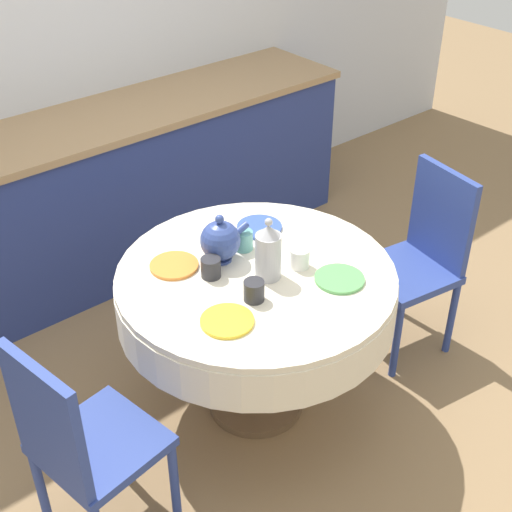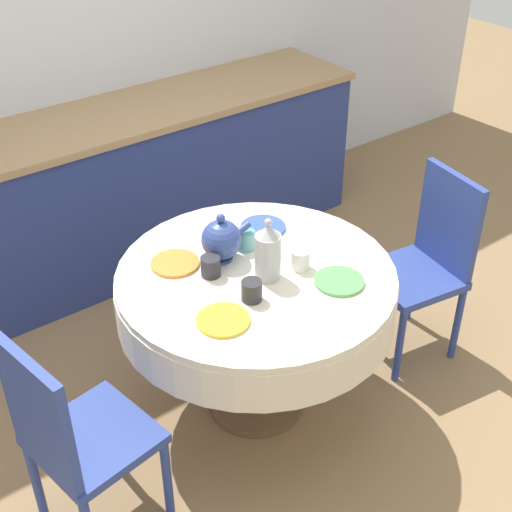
{
  "view_description": "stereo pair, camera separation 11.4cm",
  "coord_description": "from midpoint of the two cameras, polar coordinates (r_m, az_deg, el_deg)",
  "views": [
    {
      "loc": [
        -1.53,
        -1.83,
        2.44
      ],
      "look_at": [
        0.0,
        0.0,
        0.83
      ],
      "focal_mm": 50.0,
      "sensor_mm": 36.0,
      "label": 1
    },
    {
      "loc": [
        -1.44,
        -1.9,
        2.44
      ],
      "look_at": [
        0.0,
        0.0,
        0.83
      ],
      "focal_mm": 50.0,
      "sensor_mm": 36.0,
      "label": 2
    }
  ],
  "objects": [
    {
      "name": "cup_near_left",
      "position": [
        2.75,
        0.84,
        -2.81
      ],
      "size": [
        0.08,
        0.08,
        0.08
      ],
      "primitive_type": "cylinder",
      "color": "#28282D",
      "rests_on": "dining_table"
    },
    {
      "name": "plate_far_right",
      "position": [
        3.2,
        1.58,
        2.3
      ],
      "size": [
        0.2,
        0.2,
        0.01
      ],
      "primitive_type": "cylinder",
      "color": "#3856AD",
      "rests_on": "dining_table"
    },
    {
      "name": "chair_left",
      "position": [
        3.52,
        14.41,
        -0.19
      ],
      "size": [
        0.46,
        0.46,
        0.95
      ],
      "rotation": [
        0.0,
        0.0,
        1.41
      ],
      "color": "#2D428E",
      "rests_on": "ground_plane"
    },
    {
      "name": "teapot",
      "position": [
        2.95,
        -1.66,
        1.31
      ],
      "size": [
        0.23,
        0.17,
        0.22
      ],
      "color": "#33478E",
      "rests_on": "dining_table"
    },
    {
      "name": "chair_right",
      "position": [
        2.64,
        -13.27,
        -13.81
      ],
      "size": [
        0.46,
        0.46,
        0.95
      ],
      "rotation": [
        0.0,
        0.0,
        -1.41
      ],
      "color": "#2D428E",
      "rests_on": "ground_plane"
    },
    {
      "name": "cup_far_left",
      "position": [
        2.88,
        -2.52,
        -0.85
      ],
      "size": [
        0.08,
        0.08,
        0.08
      ],
      "primitive_type": "cylinder",
      "color": "#28282D",
      "rests_on": "dining_table"
    },
    {
      "name": "cup_far_right",
      "position": [
        3.05,
        0.22,
        1.28
      ],
      "size": [
        0.08,
        0.08,
        0.08
      ],
      "primitive_type": "cylinder",
      "color": "#5BA39E",
      "rests_on": "dining_table"
    },
    {
      "name": "plate_near_left",
      "position": [
        2.66,
        -1.43,
        -5.16
      ],
      "size": [
        0.2,
        0.2,
        0.01
      ],
      "primitive_type": "cylinder",
      "color": "yellow",
      "rests_on": "dining_table"
    },
    {
      "name": "coffee_carafe",
      "position": [
        2.83,
        2.11,
        0.28
      ],
      "size": [
        0.11,
        0.11,
        0.27
      ],
      "color": "#B2B2B7",
      "rests_on": "dining_table"
    },
    {
      "name": "plate_far_left",
      "position": [
        2.98,
        -5.42,
        -0.6
      ],
      "size": [
        0.2,
        0.2,
        0.01
      ],
      "primitive_type": "cylinder",
      "color": "orange",
      "rests_on": "dining_table"
    },
    {
      "name": "dining_table",
      "position": [
        3.0,
        1.09,
        -3.33
      ],
      "size": [
        1.17,
        1.17,
        0.75
      ],
      "color": "brown",
      "rests_on": "ground_plane"
    },
    {
      "name": "wall_back",
      "position": [
        4.1,
        -15.0,
        16.69
      ],
      "size": [
        7.0,
        0.05,
        2.6
      ],
      "color": "silver",
      "rests_on": "ground_plane"
    },
    {
      "name": "cup_near_right",
      "position": [
        2.93,
        4.66,
        -0.27
      ],
      "size": [
        0.08,
        0.08,
        0.08
      ],
      "primitive_type": "cylinder",
      "color": "white",
      "rests_on": "dining_table"
    },
    {
      "name": "plate_near_right",
      "position": [
        2.88,
        7.79,
        -2.03
      ],
      "size": [
        0.2,
        0.2,
        0.01
      ],
      "primitive_type": "cylinder",
      "color": "#5BA85B",
      "rests_on": "dining_table"
    },
    {
      "name": "ground_plane",
      "position": [
        3.41,
        0.97,
        -11.71
      ],
      "size": [
        12.0,
        12.0,
        0.0
      ],
      "primitive_type": "plane",
      "color": "#8E704C"
    },
    {
      "name": "kitchen_counter",
      "position": [
        4.13,
        -11.4,
        4.69
      ],
      "size": [
        3.24,
        0.64,
        0.93
      ],
      "color": "navy",
      "rests_on": "ground_plane"
    }
  ]
}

